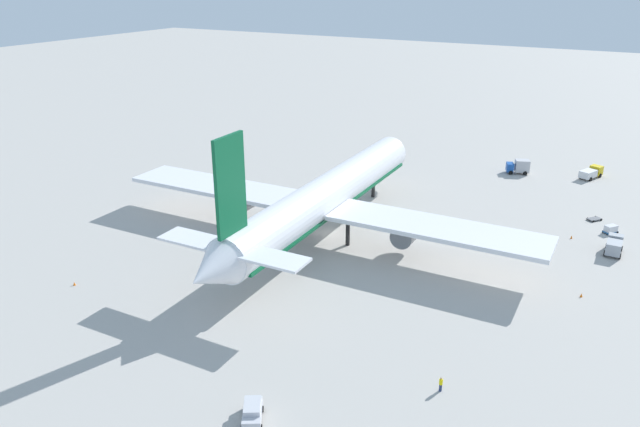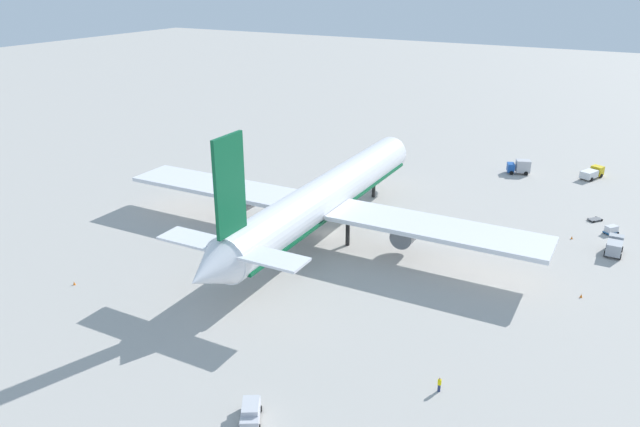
{
  "view_description": "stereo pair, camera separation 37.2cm",
  "coord_description": "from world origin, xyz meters",
  "px_view_note": "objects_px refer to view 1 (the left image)",
  "views": [
    {
      "loc": [
        -84.99,
        -45.52,
        42.3
      ],
      "look_at": [
        -1.92,
        0.31,
        4.21
      ],
      "focal_mm": 34.04,
      "sensor_mm": 36.0,
      "label": 1
    },
    {
      "loc": [
        -84.81,
        -45.84,
        42.3
      ],
      "look_at": [
        -1.92,
        0.31,
        4.21
      ],
      "focal_mm": 34.04,
      "sensor_mm": 36.0,
      "label": 2
    }
  ],
  "objects_px": {
    "service_truck_0": "(591,172)",
    "traffic_cone_1": "(571,237)",
    "traffic_cone_2": "(74,284)",
    "service_truck_3": "(519,166)",
    "service_van": "(252,412)",
    "ground_worker_0": "(441,384)",
    "baggage_cart_0": "(594,219)",
    "service_truck_2": "(614,245)",
    "baggage_cart_1": "(611,229)",
    "airliner": "(324,198)",
    "traffic_cone_0": "(581,295)"
  },
  "relations": [
    {
      "from": "service_truck_3",
      "to": "airliner",
      "type": "bearing_deg",
      "value": 156.95
    },
    {
      "from": "service_van",
      "to": "service_truck_2",
      "type": "bearing_deg",
      "value": -25.23
    },
    {
      "from": "service_truck_2",
      "to": "traffic_cone_2",
      "type": "height_order",
      "value": "service_truck_2"
    },
    {
      "from": "baggage_cart_0",
      "to": "traffic_cone_1",
      "type": "xyz_separation_m",
      "value": [
        -10.67,
        2.47,
        0.01
      ]
    },
    {
      "from": "airliner",
      "to": "traffic_cone_0",
      "type": "bearing_deg",
      "value": -91.72
    },
    {
      "from": "traffic_cone_2",
      "to": "ground_worker_0",
      "type": "bearing_deg",
      "value": -87.14
    },
    {
      "from": "traffic_cone_1",
      "to": "traffic_cone_2",
      "type": "distance_m",
      "value": 79.99
    },
    {
      "from": "airliner",
      "to": "baggage_cart_1",
      "type": "height_order",
      "value": "airliner"
    },
    {
      "from": "baggage_cart_1",
      "to": "traffic_cone_0",
      "type": "relative_size",
      "value": 5.22
    },
    {
      "from": "traffic_cone_0",
      "to": "airliner",
      "type": "bearing_deg",
      "value": 88.28
    },
    {
      "from": "service_truck_0",
      "to": "traffic_cone_1",
      "type": "xyz_separation_m",
      "value": [
        -36.46,
        -1.06,
        -0.97
      ]
    },
    {
      "from": "service_truck_2",
      "to": "ground_worker_0",
      "type": "relative_size",
      "value": 2.78
    },
    {
      "from": "service_truck_0",
      "to": "service_van",
      "type": "height_order",
      "value": "service_truck_0"
    },
    {
      "from": "airliner",
      "to": "traffic_cone_1",
      "type": "distance_m",
      "value": 42.61
    },
    {
      "from": "traffic_cone_1",
      "to": "service_van",
      "type": "bearing_deg",
      "value": 161.05
    },
    {
      "from": "baggage_cart_0",
      "to": "traffic_cone_2",
      "type": "distance_m",
      "value": 89.06
    },
    {
      "from": "service_truck_0",
      "to": "baggage_cart_0",
      "type": "distance_m",
      "value": 26.05
    },
    {
      "from": "service_truck_0",
      "to": "baggage_cart_1",
      "type": "distance_m",
      "value": 31.45
    },
    {
      "from": "ground_worker_0",
      "to": "traffic_cone_2",
      "type": "height_order",
      "value": "ground_worker_0"
    },
    {
      "from": "service_van",
      "to": "baggage_cart_1",
      "type": "xyz_separation_m",
      "value": [
        68.94,
        -27.27,
        -0.25
      ]
    },
    {
      "from": "service_van",
      "to": "ground_worker_0",
      "type": "bearing_deg",
      "value": -47.89
    },
    {
      "from": "airliner",
      "to": "traffic_cone_2",
      "type": "xyz_separation_m",
      "value": [
        -33.1,
        23.07,
        -6.58
      ]
    },
    {
      "from": "service_truck_3",
      "to": "baggage_cart_0",
      "type": "height_order",
      "value": "service_truck_3"
    },
    {
      "from": "ground_worker_0",
      "to": "traffic_cone_0",
      "type": "height_order",
      "value": "ground_worker_0"
    },
    {
      "from": "ground_worker_0",
      "to": "baggage_cart_0",
      "type": "bearing_deg",
      "value": -8.55
    },
    {
      "from": "service_truck_2",
      "to": "traffic_cone_1",
      "type": "bearing_deg",
      "value": 66.33
    },
    {
      "from": "service_truck_3",
      "to": "traffic_cone_1",
      "type": "bearing_deg",
      "value": -153.99
    },
    {
      "from": "service_truck_0",
      "to": "service_truck_2",
      "type": "relative_size",
      "value": 1.36
    },
    {
      "from": "baggage_cart_1",
      "to": "service_van",
      "type": "bearing_deg",
      "value": 158.42
    },
    {
      "from": "service_truck_2",
      "to": "service_van",
      "type": "bearing_deg",
      "value": 154.77
    },
    {
      "from": "service_truck_0",
      "to": "traffic_cone_0",
      "type": "relative_size",
      "value": 12.11
    },
    {
      "from": "traffic_cone_0",
      "to": "service_truck_2",
      "type": "bearing_deg",
      "value": -8.46
    },
    {
      "from": "service_truck_0",
      "to": "service_truck_3",
      "type": "xyz_separation_m",
      "value": [
        -4.34,
        14.61,
        0.39
      ]
    },
    {
      "from": "service_truck_0",
      "to": "service_van",
      "type": "distance_m",
      "value": 101.79
    },
    {
      "from": "service_truck_3",
      "to": "traffic_cone_1",
      "type": "height_order",
      "value": "service_truck_3"
    },
    {
      "from": "service_truck_2",
      "to": "traffic_cone_0",
      "type": "relative_size",
      "value": 8.9
    },
    {
      "from": "service_truck_3",
      "to": "traffic_cone_1",
      "type": "xyz_separation_m",
      "value": [
        -32.12,
        -15.68,
        -1.37
      ]
    },
    {
      "from": "service_truck_3",
      "to": "traffic_cone_2",
      "type": "distance_m",
      "value": 95.58
    },
    {
      "from": "ground_worker_0",
      "to": "traffic_cone_2",
      "type": "distance_m",
      "value": 54.05
    },
    {
      "from": "service_truck_0",
      "to": "traffic_cone_1",
      "type": "relative_size",
      "value": 12.11
    },
    {
      "from": "traffic_cone_2",
      "to": "service_truck_0",
      "type": "bearing_deg",
      "value": -33.85
    },
    {
      "from": "baggage_cart_0",
      "to": "traffic_cone_0",
      "type": "height_order",
      "value": "traffic_cone_0"
    },
    {
      "from": "service_truck_3",
      "to": "ground_worker_0",
      "type": "bearing_deg",
      "value": -173.65
    },
    {
      "from": "service_truck_3",
      "to": "service_van",
      "type": "height_order",
      "value": "service_truck_3"
    },
    {
      "from": "airliner",
      "to": "baggage_cart_0",
      "type": "height_order",
      "value": "airliner"
    },
    {
      "from": "service_van",
      "to": "traffic_cone_1",
      "type": "height_order",
      "value": "service_van"
    },
    {
      "from": "baggage_cart_1",
      "to": "airliner",
      "type": "bearing_deg",
      "value": 120.01
    },
    {
      "from": "service_truck_3",
      "to": "service_van",
      "type": "xyz_separation_m",
      "value": [
        -95.34,
        6.03,
        -0.61
      ]
    },
    {
      "from": "traffic_cone_1",
      "to": "traffic_cone_2",
      "type": "xyz_separation_m",
      "value": [
        -52.25,
        60.56,
        0.0
      ]
    },
    {
      "from": "service_truck_0",
      "to": "traffic_cone_2",
      "type": "relative_size",
      "value": 12.11
    }
  ]
}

